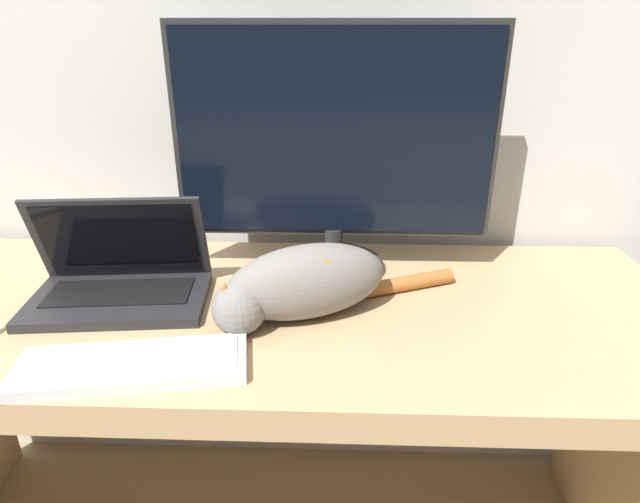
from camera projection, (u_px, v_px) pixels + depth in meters
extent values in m
cube|color=silver|center=(269.00, 1.00, 1.22)|extent=(6.40, 0.06, 2.60)
cube|color=tan|center=(258.00, 316.00, 1.11)|extent=(1.76, 0.65, 0.06)
cube|color=tan|center=(630.00, 460.00, 1.22)|extent=(0.04, 0.60, 0.67)
cylinder|color=#282828|center=(333.00, 265.00, 1.24)|extent=(0.23, 0.23, 0.02)
cylinder|color=#282828|center=(333.00, 245.00, 1.22)|extent=(0.04, 0.04, 0.08)
cube|color=#282828|center=(335.00, 134.00, 1.13)|extent=(0.69, 0.02, 0.45)
cube|color=black|center=(335.00, 135.00, 1.12)|extent=(0.66, 0.01, 0.43)
cube|color=#232326|center=(119.00, 300.00, 1.09)|extent=(0.37, 0.24, 0.02)
cube|color=black|center=(120.00, 292.00, 1.09)|extent=(0.30, 0.14, 0.00)
cube|color=#232326|center=(121.00, 239.00, 1.11)|extent=(0.36, 0.11, 0.20)
cube|color=black|center=(120.00, 240.00, 1.10)|extent=(0.32, 0.10, 0.17)
cube|color=white|center=(132.00, 366.00, 0.88)|extent=(0.39, 0.19, 0.02)
cube|color=#B3B3B3|center=(131.00, 360.00, 0.88)|extent=(0.36, 0.16, 0.00)
ellipsoid|color=gray|center=(308.00, 281.00, 1.03)|extent=(0.34, 0.25, 0.15)
ellipsoid|color=#AD662D|center=(315.00, 261.00, 1.02)|extent=(0.17, 0.15, 0.06)
sphere|color=gray|center=(239.00, 308.00, 0.98)|extent=(0.10, 0.10, 0.10)
cone|color=#AD662D|center=(225.00, 290.00, 0.95)|extent=(0.04, 0.04, 0.03)
cone|color=#AD662D|center=(250.00, 286.00, 0.97)|extent=(0.04, 0.04, 0.03)
cylinder|color=#AD662D|center=(409.00, 283.00, 1.15)|extent=(0.20, 0.11, 0.03)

